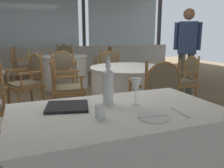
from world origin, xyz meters
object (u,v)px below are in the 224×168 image
menu_book (67,106)px  dining_chair_1_1 (106,63)px  water_tumbler (100,111)px  dining_chair_3_2 (30,78)px  wine_glass (136,86)px  dining_chair_2_3 (184,77)px  side_plate (153,117)px  water_bottle (108,85)px  diner_person_1 (187,47)px  dining_chair_1_3 (20,64)px  dining_chair_2_1 (63,84)px  dining_chair_2_0 (111,70)px  dining_chair_1_2 (65,59)px  dining_chair_1_0 (63,69)px  dining_chair_2_2 (157,93)px

menu_book → dining_chair_1_1: dining_chair_1_1 is taller
water_tumbler → dining_chair_3_2: 2.67m
wine_glass → menu_book: (-0.47, 0.12, -0.13)m
wine_glass → dining_chair_2_3: wine_glass is taller
side_plate → water_bottle: water_bottle is taller
wine_glass → diner_person_1: bearing=45.0°
side_plate → dining_chair_2_3: dining_chair_2_3 is taller
dining_chair_1_3 → dining_chair_2_1: (0.58, -2.37, -0.03)m
dining_chair_2_0 → dining_chair_2_3: (0.92, -1.13, -0.01)m
diner_person_1 → menu_book: bearing=-15.6°
water_bottle → wine_glass: 0.20m
dining_chair_1_2 → dining_chair_1_0: bearing=0.0°
water_tumbler → diner_person_1: (2.73, 2.56, 0.22)m
dining_chair_2_2 → diner_person_1: bearing=-40.9°
dining_chair_1_0 → dining_chair_1_2: dining_chair_1_2 is taller
dining_chair_1_3 → wine_glass: bearing=-68.5°
dining_chair_2_1 → dining_chair_2_3: (2.04, -0.21, -0.01)m
dining_chair_1_1 → dining_chair_1_3: bearing=-0.0°
wine_glass → dining_chair_3_2: size_ratio=0.21×
wine_glass → diner_person_1: 3.41m
water_bottle → dining_chair_2_3: water_bottle is taller
dining_chair_1_0 → water_tumbler: bearing=-174.7°
dining_chair_1_0 → dining_chair_2_1: (-0.22, -1.19, -0.03)m
wine_glass → dining_chair_1_2: size_ratio=0.21×
side_plate → dining_chair_2_3: size_ratio=0.21×
dining_chair_1_1 → diner_person_1: size_ratio=0.55×
wine_glass → water_tumbler: wine_glass is taller
dining_chair_2_0 → dining_chair_2_2: (-0.21, -2.05, 0.03)m
dining_chair_2_0 → dining_chair_2_1: (-1.13, -0.92, -0.01)m
side_plate → dining_chair_1_3: (-0.76, 4.59, -0.18)m
water_bottle → dining_chair_2_1: (-0.02, 1.84, -0.36)m
dining_chair_2_2 → dining_chair_1_2: bearing=9.9°
dining_chair_1_2 → dining_chair_2_2: 4.31m
wine_glass → water_tumbler: (-0.32, -0.15, -0.10)m
dining_chair_1_3 → side_plate: bearing=-69.4°
side_plate → water_tumbler: (-0.30, 0.13, 0.04)m
menu_book → water_tumbler: bearing=-46.6°
dining_chair_1_2 → dining_chair_2_1: bearing=0.3°
side_plate → wine_glass: wine_glass is taller
dining_chair_1_2 → dining_chair_2_1: dining_chair_1_2 is taller
wine_glass → dining_chair_2_1: size_ratio=0.22×
dining_chair_1_0 → diner_person_1: size_ratio=0.54×
water_bottle → dining_chair_2_1: bearing=90.8°
water_bottle → dining_chair_1_2: (0.59, 5.01, -0.33)m
dining_chair_2_1 → dining_chair_2_3: dining_chair_2_1 is taller
dining_chair_2_0 → diner_person_1: bearing=78.9°
water_bottle → dining_chair_1_2: 5.06m
dining_chair_2_0 → dining_chair_2_1: size_ratio=1.02×
water_bottle → dining_chair_1_1: size_ratio=0.37×
dining_chair_1_3 → dining_chair_2_0: dining_chair_1_3 is taller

